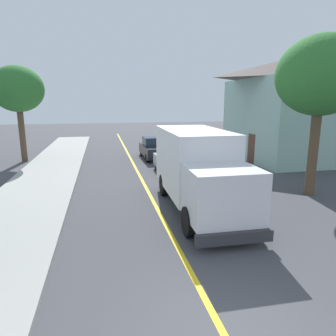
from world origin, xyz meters
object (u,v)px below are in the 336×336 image
Objects in this scene: parked_car_near at (174,162)px; parked_car_mid at (154,148)px; street_tree_far_side at (321,77)px; house_across_street at (307,105)px; box_truck at (198,166)px; street_tree_down_block at (18,90)px.

parked_car_near is 0.99× the size of parked_car_mid.
parked_car_near is 8.84m from street_tree_far_side.
street_tree_far_side is at bearing -62.44° from parked_car_mid.
house_across_street is (11.28, 3.33, 3.28)m from parked_car_near.
parked_car_near is at bearing 86.01° from box_truck.
house_across_street is at bearing 55.59° from street_tree_far_side.
street_tree_down_block is (-9.63, 0.84, 4.39)m from parked_car_mid.
street_tree_far_side reaches higher than street_tree_down_block.
street_tree_far_side is (5.41, -5.23, 4.64)m from parked_car_near.
parked_car_near is 0.40× the size of house_across_street.
street_tree_far_side reaches higher than parked_car_mid.
parked_car_mid is (0.17, 11.46, -0.97)m from box_truck.
parked_car_near is (0.41, 5.86, -0.97)m from box_truck.
street_tree_far_side is (5.65, -10.83, 4.64)m from parked_car_mid.
house_across_street is (11.69, 9.20, 2.31)m from box_truck.
house_across_street reaches higher than street_tree_down_block.
parked_car_mid is at bearing 92.43° from parked_car_near.
house_across_street is at bearing 38.20° from box_truck.
street_tree_down_block is (-9.46, 12.30, 3.42)m from box_truck.
box_truck is 5.96m from parked_car_near.
house_across_street reaches higher than street_tree_far_side.
parked_car_near is 0.64× the size of street_tree_down_block.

